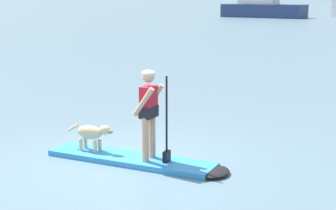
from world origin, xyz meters
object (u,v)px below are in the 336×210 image
at_px(person_paddler, 149,108).
at_px(dog, 92,133).
at_px(paddleboard, 142,161).
at_px(moored_boat_starboard, 262,7).

bearing_deg(person_paddler, dog, -162.84).
height_order(paddleboard, moored_boat_starboard, moored_boat_starboard).
distance_m(person_paddler, dog, 1.35).
bearing_deg(dog, person_paddler, 17.16).
distance_m(paddleboard, moored_boat_starboard, 58.92).
height_order(person_paddler, dog, person_paddler).
height_order(person_paddler, moored_boat_starboard, moored_boat_starboard).
distance_m(dog, moored_boat_starboard, 58.67).
bearing_deg(paddleboard, dog, -162.84).
bearing_deg(dog, moored_boat_starboard, 119.72).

